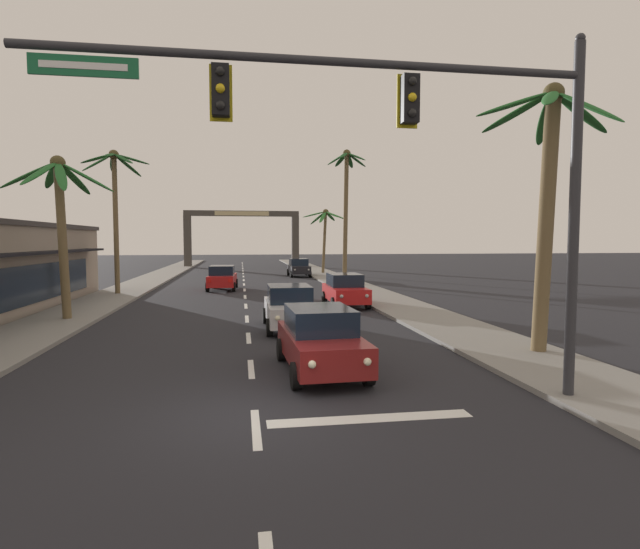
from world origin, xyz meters
TOP-DOWN VIEW (x-y plane):
  - ground_plane at (0.00, 0.00)m, footprint 220.00×220.00m
  - sidewalk_right at (7.80, 20.00)m, footprint 3.20×110.00m
  - sidewalk_left at (-7.80, 20.00)m, footprint 3.20×110.00m
  - lane_markings at (0.46, 19.76)m, footprint 4.28×88.19m
  - traffic_signal_mast at (3.32, -0.21)m, footprint 10.96×0.41m
  - sedan_lead_at_stop_bar at (1.79, 2.99)m, footprint 2.08×4.50m
  - sedan_third_in_queue at (1.61, 9.50)m, footprint 1.95×4.45m
  - sedan_oncoming_far at (-1.51, 25.46)m, footprint 2.10×4.51m
  - sedan_parked_nearest_kerb at (5.12, 15.74)m, footprint 1.96×4.46m
  - sedan_parked_mid_kerb at (5.19, 37.38)m, footprint 1.97×4.46m
  - palm_left_second at (-7.64, 12.64)m, footprint 4.55×4.48m
  - palm_left_third at (-7.79, 22.79)m, footprint 4.22×4.12m
  - palm_right_nearest at (8.67, 3.86)m, footprint 4.62×4.18m
  - palm_right_third at (7.80, 28.17)m, footprint 3.17×3.26m
  - palm_right_farthest at (8.21, 40.30)m, footprint 4.55×4.15m
  - town_gateway_arch at (0.00, 55.70)m, footprint 14.58×0.90m

SIDE VIEW (x-z plane):
  - ground_plane at x=0.00m, z-range 0.00..0.00m
  - lane_markings at x=0.46m, z-range 0.00..0.01m
  - sidewalk_right at x=7.80m, z-range 0.00..0.14m
  - sidewalk_left at x=-7.80m, z-range 0.00..0.14m
  - sedan_lead_at_stop_bar at x=1.79m, z-range 0.01..1.69m
  - sedan_third_in_queue at x=1.61m, z-range 0.01..1.69m
  - sedan_oncoming_far at x=-1.51m, z-range 0.01..1.69m
  - sedan_parked_nearest_kerb at x=5.12m, z-range 0.01..1.69m
  - sedan_parked_mid_kerb at x=5.19m, z-range 0.01..1.69m
  - town_gateway_arch at x=0.00m, z-range 1.01..8.19m
  - palm_left_second at x=-7.64m, z-range 1.45..8.37m
  - palm_right_farthest at x=8.21m, z-range 1.73..8.28m
  - palm_right_nearest at x=8.67m, z-range 1.28..9.27m
  - traffic_signal_mast at x=3.32m, z-range 1.58..9.24m
  - palm_left_third at x=-7.79m, z-range 2.19..11.11m
  - palm_right_third at x=7.80m, z-range 1.89..12.20m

